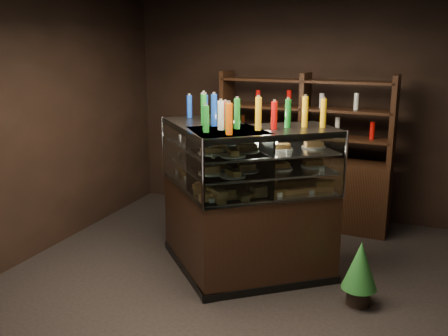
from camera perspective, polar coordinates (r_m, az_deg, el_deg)
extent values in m
plane|color=black|center=(5.08, 2.45, -13.55)|extent=(5.00, 5.00, 0.00)
cube|color=black|center=(6.97, 9.39, 6.80)|extent=(5.00, 0.02, 3.00)
cube|color=black|center=(2.44, -16.97, -7.00)|extent=(5.00, 0.02, 3.00)
cube|color=black|center=(5.88, -21.13, 4.74)|extent=(0.02, 5.00, 3.00)
cube|color=black|center=(5.12, 4.38, -7.75)|extent=(1.53, 1.41, 0.91)
cube|color=black|center=(5.29, 4.30, -11.94)|extent=(1.58, 1.45, 0.08)
cube|color=black|center=(4.83, 4.62, 4.13)|extent=(1.53, 1.41, 0.06)
cube|color=silver|center=(4.97, 4.48, -2.75)|extent=(1.45, 1.33, 0.02)
cube|color=silver|center=(4.91, 4.53, -0.35)|extent=(1.45, 1.33, 0.02)
cube|color=silver|center=(4.87, 4.57, 1.85)|extent=(1.45, 1.33, 0.02)
cube|color=white|center=(4.57, 6.15, -0.24)|extent=(1.11, 0.86, 0.64)
cylinder|color=silver|center=(4.88, 13.71, 0.36)|extent=(0.03, 0.03, 0.66)
cylinder|color=silver|center=(4.36, -2.42, -0.84)|extent=(0.03, 0.03, 0.66)
cube|color=black|center=(5.34, -1.18, -6.79)|extent=(1.46, 1.50, 0.91)
cube|color=black|center=(5.50, -1.16, -10.85)|extent=(1.50, 1.54, 0.08)
cube|color=black|center=(5.06, -1.24, 4.62)|extent=(1.46, 1.50, 0.06)
cube|color=silver|center=(5.19, -1.20, -1.98)|extent=(1.38, 1.42, 0.02)
cube|color=silver|center=(5.14, -1.22, 0.33)|extent=(1.38, 1.42, 0.02)
cube|color=silver|center=(5.09, -1.23, 2.44)|extent=(1.38, 1.42, 0.02)
cube|color=white|center=(5.01, -5.09, 1.06)|extent=(0.95, 1.03, 0.64)
cylinder|color=silver|center=(4.36, -2.42, -0.84)|extent=(0.03, 0.03, 0.66)
cylinder|color=silver|center=(5.67, -6.95, 2.54)|extent=(0.03, 0.03, 0.66)
cube|color=#B87942|center=(4.76, -1.99, -3.00)|extent=(0.20, 0.18, 0.06)
cube|color=#B87942|center=(4.80, -0.05, -2.84)|extent=(0.20, 0.18, 0.06)
cube|color=#B87942|center=(4.85, 1.86, -2.68)|extent=(0.20, 0.18, 0.06)
cube|color=#B87942|center=(4.90, 3.72, -2.52)|extent=(0.20, 0.18, 0.06)
cube|color=#B87942|center=(4.96, 5.54, -2.36)|extent=(0.20, 0.18, 0.06)
cube|color=#B87942|center=(5.02, 7.32, -2.20)|extent=(0.20, 0.18, 0.06)
cube|color=#B87942|center=(5.09, 9.05, -2.04)|extent=(0.20, 0.18, 0.06)
cube|color=#B87942|center=(5.16, 10.73, -1.89)|extent=(0.20, 0.18, 0.06)
cylinder|color=white|center=(4.75, -1.46, -0.59)|extent=(0.24, 0.24, 0.02)
cube|color=#B87942|center=(4.74, -1.46, -0.19)|extent=(0.19, 0.17, 0.05)
cylinder|color=white|center=(4.85, 2.58, -0.30)|extent=(0.24, 0.24, 0.02)
cube|color=#B87942|center=(4.84, 2.59, 0.10)|extent=(0.19, 0.17, 0.05)
cylinder|color=white|center=(4.97, 6.44, -0.01)|extent=(0.24, 0.24, 0.02)
cube|color=#B87942|center=(4.96, 6.45, 0.37)|extent=(0.19, 0.17, 0.05)
cylinder|color=white|center=(5.12, 10.10, 0.26)|extent=(0.24, 0.24, 0.02)
cube|color=#B87942|center=(5.11, 10.11, 0.63)|extent=(0.19, 0.17, 0.05)
cylinder|color=white|center=(4.71, -1.47, 1.69)|extent=(0.24, 0.24, 0.02)
cube|color=#B87942|center=(4.70, -1.48, 2.10)|extent=(0.19, 0.17, 0.05)
cylinder|color=white|center=(4.81, 2.61, 1.94)|extent=(0.24, 0.24, 0.02)
cube|color=#B87942|center=(4.80, 2.61, 2.34)|extent=(0.19, 0.17, 0.05)
cylinder|color=white|center=(4.93, 6.50, 2.17)|extent=(0.24, 0.24, 0.02)
cube|color=#B87942|center=(4.92, 6.51, 2.56)|extent=(0.19, 0.17, 0.05)
cylinder|color=white|center=(5.07, 10.19, 2.38)|extent=(0.24, 0.24, 0.02)
cube|color=#B87942|center=(5.07, 10.21, 2.76)|extent=(0.19, 0.17, 0.05)
cube|color=#B87942|center=(5.71, -3.54, -0.13)|extent=(0.19, 0.19, 0.06)
cube|color=#B87942|center=(5.55, -3.02, -0.52)|extent=(0.19, 0.19, 0.06)
cube|color=#B87942|center=(5.40, -2.46, -0.94)|extent=(0.19, 0.19, 0.06)
cube|color=#B87942|center=(5.25, -1.88, -1.38)|extent=(0.19, 0.19, 0.06)
cube|color=#B87942|center=(5.09, -1.26, -1.85)|extent=(0.19, 0.19, 0.06)
cube|color=#B87942|center=(4.94, -0.60, -2.34)|extent=(0.19, 0.19, 0.06)
cube|color=#B87942|center=(4.79, 0.11, -2.86)|extent=(0.19, 0.19, 0.06)
cube|color=#B87942|center=(4.64, 0.85, -3.42)|extent=(0.19, 0.19, 0.06)
cylinder|color=white|center=(5.62, -3.06, 1.69)|extent=(0.24, 0.24, 0.02)
cube|color=#B87942|center=(5.61, -3.06, 2.03)|extent=(0.18, 0.18, 0.05)
cylinder|color=white|center=(5.30, -1.87, 0.93)|extent=(0.24, 0.24, 0.02)
cube|color=#B87942|center=(5.29, -1.87, 1.30)|extent=(0.18, 0.18, 0.05)
cylinder|color=white|center=(4.97, -0.52, 0.07)|extent=(0.24, 0.24, 0.02)
cube|color=#B87942|center=(4.96, -0.53, 0.46)|extent=(0.18, 0.18, 0.05)
cylinder|color=white|center=(4.65, 1.00, -0.90)|extent=(0.24, 0.24, 0.02)
cube|color=#B87942|center=(4.64, 1.01, -0.49)|extent=(0.18, 0.18, 0.05)
cylinder|color=white|center=(5.58, -3.08, 3.63)|extent=(0.24, 0.24, 0.02)
cube|color=#B87942|center=(5.58, -3.09, 3.98)|extent=(0.18, 0.18, 0.05)
cylinder|color=white|center=(5.25, -1.88, 2.99)|extent=(0.24, 0.24, 0.02)
cube|color=#B87942|center=(5.25, -1.89, 3.36)|extent=(0.18, 0.18, 0.05)
cylinder|color=white|center=(4.93, -0.53, 2.26)|extent=(0.24, 0.24, 0.02)
cube|color=#B87942|center=(4.92, -0.53, 2.65)|extent=(0.18, 0.18, 0.05)
cylinder|color=white|center=(4.61, 1.01, 1.42)|extent=(0.24, 0.24, 0.02)
cube|color=#B87942|center=(4.60, 1.02, 1.84)|extent=(0.18, 0.18, 0.05)
cylinder|color=#0F38B2|center=(4.63, -2.17, 5.86)|extent=(0.06, 0.06, 0.28)
cylinder|color=silver|center=(4.61, -2.19, 7.71)|extent=(0.03, 0.03, 0.02)
cylinder|color=#B20C0A|center=(4.67, -0.17, 5.95)|extent=(0.06, 0.06, 0.28)
cylinder|color=silver|center=(4.65, -0.17, 7.78)|extent=(0.03, 0.03, 0.02)
cylinder|color=yellow|center=(4.72, 1.79, 6.03)|extent=(0.06, 0.06, 0.28)
cylinder|color=silver|center=(4.70, 1.81, 7.84)|extent=(0.03, 0.03, 0.02)
cylinder|color=black|center=(4.78, 3.71, 6.09)|extent=(0.06, 0.06, 0.28)
cylinder|color=silver|center=(4.76, 3.74, 7.88)|extent=(0.03, 0.03, 0.02)
cylinder|color=silver|center=(4.84, 5.59, 6.15)|extent=(0.06, 0.06, 0.28)
cylinder|color=silver|center=(4.82, 5.63, 7.92)|extent=(0.03, 0.03, 0.02)
cylinder|color=#147223|center=(4.90, 7.42, 6.21)|extent=(0.06, 0.06, 0.28)
cylinder|color=silver|center=(4.88, 7.48, 7.95)|extent=(0.03, 0.03, 0.02)
cylinder|color=#D8590A|center=(4.97, 9.20, 6.25)|extent=(0.06, 0.06, 0.28)
cylinder|color=silver|center=(4.95, 9.27, 7.97)|extent=(0.03, 0.03, 0.02)
cylinder|color=#0F38B2|center=(5.04, 10.93, 6.29)|extent=(0.06, 0.06, 0.28)
cylinder|color=silver|center=(5.03, 11.01, 7.98)|extent=(0.03, 0.03, 0.02)
cylinder|color=#0F38B2|center=(5.59, -3.31, 7.24)|extent=(0.06, 0.06, 0.28)
cylinder|color=silver|center=(5.57, -3.33, 8.78)|extent=(0.03, 0.03, 0.02)
cylinder|color=#B20C0A|center=(5.43, -2.76, 7.05)|extent=(0.06, 0.06, 0.28)
cylinder|color=silver|center=(5.41, -2.78, 8.63)|extent=(0.03, 0.03, 0.02)
cylinder|color=yellow|center=(5.27, -2.18, 6.85)|extent=(0.06, 0.06, 0.28)
cylinder|color=silver|center=(5.25, -2.20, 8.48)|extent=(0.03, 0.03, 0.02)
cylinder|color=black|center=(5.11, -1.57, 6.64)|extent=(0.06, 0.06, 0.28)
cylinder|color=silver|center=(5.10, -1.58, 8.31)|extent=(0.03, 0.03, 0.02)
cylinder|color=silver|center=(4.96, -0.92, 6.41)|extent=(0.06, 0.06, 0.28)
cylinder|color=silver|center=(4.94, -0.93, 8.13)|extent=(0.03, 0.03, 0.02)
cylinder|color=#147223|center=(4.80, -0.23, 6.16)|extent=(0.06, 0.06, 0.28)
cylinder|color=silver|center=(4.78, -0.23, 7.95)|extent=(0.03, 0.03, 0.02)
cylinder|color=#D8590A|center=(4.65, 0.51, 5.90)|extent=(0.06, 0.06, 0.28)
cylinder|color=silver|center=(4.63, 0.52, 7.74)|extent=(0.03, 0.03, 0.02)
cylinder|color=#0F38B2|center=(4.49, 1.30, 5.62)|extent=(0.06, 0.06, 0.28)
cylinder|color=silver|center=(4.47, 1.31, 7.52)|extent=(0.03, 0.03, 0.02)
cylinder|color=black|center=(4.93, 15.08, -13.93)|extent=(0.22, 0.22, 0.16)
cone|color=#19581E|center=(4.80, 15.32, -10.68)|extent=(0.33, 0.33, 0.45)
cone|color=#19581E|center=(4.74, 15.43, -9.04)|extent=(0.25, 0.25, 0.32)
cube|color=black|center=(6.74, 8.86, -2.56)|extent=(2.27, 0.54, 0.90)
cube|color=black|center=(6.90, 0.33, 6.49)|extent=(0.08, 0.38, 1.10)
cube|color=black|center=(6.53, 9.18, 5.88)|extent=(0.08, 0.38, 1.10)
cube|color=black|center=(6.33, 18.82, 5.06)|extent=(0.08, 0.38, 1.10)
cube|color=black|center=(6.57, 9.10, 3.72)|extent=(2.23, 0.50, 0.03)
cube|color=black|center=(6.52, 9.22, 6.75)|extent=(2.23, 0.50, 0.03)
cube|color=black|center=(6.48, 9.34, 9.82)|extent=(2.23, 0.50, 0.03)
cylinder|color=#0F38B2|center=(6.82, 2.18, 5.33)|extent=(0.06, 0.06, 0.22)
cylinder|color=#B20C0A|center=(6.74, 3.86, 5.21)|extent=(0.06, 0.06, 0.22)
cylinder|color=yellow|center=(6.67, 5.59, 5.08)|extent=(0.06, 0.06, 0.22)
cylinder|color=black|center=(6.61, 7.35, 4.94)|extent=(0.06, 0.06, 0.22)
cylinder|color=silver|center=(6.55, 9.14, 4.80)|extent=(0.06, 0.06, 0.22)
cylinder|color=#147223|center=(6.49, 10.96, 4.65)|extent=(0.06, 0.06, 0.22)
cylinder|color=#D8590A|center=(6.45, 12.82, 4.49)|extent=(0.06, 0.06, 0.22)
cylinder|color=#0F38B2|center=(6.41, 14.69, 4.32)|extent=(0.06, 0.06, 0.22)
cylinder|color=#B20C0A|center=(6.38, 16.58, 4.15)|extent=(0.06, 0.06, 0.22)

